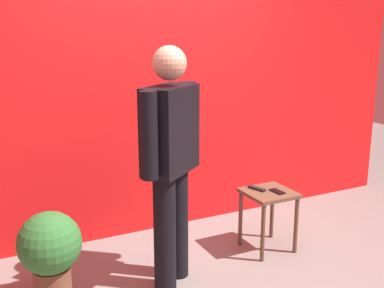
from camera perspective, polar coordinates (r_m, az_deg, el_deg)
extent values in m
cube|color=red|center=(4.33, -4.84, 9.15)|extent=(5.61, 0.12, 3.08)
cylinder|color=black|center=(3.49, -3.33, -10.74)|extent=(0.23, 0.23, 0.88)
cylinder|color=black|center=(3.66, -1.77, -9.56)|extent=(0.23, 0.23, 0.88)
cube|color=black|center=(3.34, -2.67, 1.76)|extent=(0.52, 0.48, 0.63)
cube|color=#2D4784|center=(3.39, -4.53, 2.46)|extent=(0.11, 0.09, 0.53)
cube|color=#B2333D|center=(3.40, -4.63, 2.16)|extent=(0.04, 0.04, 0.48)
cylinder|color=black|center=(3.09, -5.25, 1.00)|extent=(0.17, 0.17, 0.59)
cylinder|color=black|center=(3.59, -0.46, 2.89)|extent=(0.17, 0.17, 0.59)
sphere|color=tan|center=(3.27, -2.77, 9.84)|extent=(0.24, 0.24, 0.24)
cube|color=brown|center=(4.10, 9.36, -5.91)|extent=(0.40, 0.40, 0.03)
cylinder|color=brown|center=(3.98, 8.63, -10.68)|extent=(0.04, 0.04, 0.50)
cylinder|color=brown|center=(4.17, 12.56, -9.66)|extent=(0.04, 0.04, 0.50)
cylinder|color=brown|center=(4.24, 5.93, -9.00)|extent=(0.04, 0.04, 0.50)
cylinder|color=brown|center=(4.42, 9.73, -8.13)|extent=(0.04, 0.04, 0.50)
cube|color=black|center=(4.09, 10.34, -5.71)|extent=(0.08, 0.15, 0.01)
cube|color=black|center=(4.12, 7.90, -5.38)|extent=(0.09, 0.18, 0.02)
cylinder|color=brown|center=(3.57, -16.58, -16.23)|extent=(0.26, 0.26, 0.28)
sphere|color=#2D7233|center=(3.42, -16.97, -11.48)|extent=(0.44, 0.44, 0.44)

